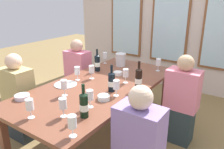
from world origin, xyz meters
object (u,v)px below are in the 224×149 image
wine_glass_6 (158,62)px  seated_person_0 (78,76)px  tasting_bowl_1 (118,73)px  wine_glass_7 (63,104)px  dining_table (100,89)px  wine_glass_0 (126,74)px  wine_glass_5 (64,85)px  wine_glass_10 (116,85)px  wine_glass_4 (77,71)px  wine_bottle_1 (112,82)px  wine_glass_1 (105,56)px  metal_pitcher (121,60)px  wine_glass_8 (90,96)px  wine_bottle_2 (139,79)px  wine_glass_2 (30,105)px  tasting_bowl_0 (104,98)px  wine_bottle_3 (84,105)px  tasting_bowl_2 (22,97)px  white_plate_0 (66,84)px  wine_glass_3 (92,70)px  seated_person_1 (181,102)px  wine_glass_9 (72,122)px  seated_person_2 (19,100)px  wine_bottle_0 (97,63)px

wine_glass_6 → seated_person_0: bearing=-163.6°
tasting_bowl_1 → wine_glass_7: bearing=-80.1°
dining_table → wine_glass_0: 0.36m
wine_glass_5 → wine_glass_7: 0.44m
wine_glass_5 → wine_glass_10: same height
wine_glass_4 → wine_glass_5: size_ratio=1.00×
wine_bottle_1 → wine_glass_1: wine_bottle_1 is taller
metal_pitcher → wine_glass_1: metal_pitcher is taller
wine_glass_8 → wine_bottle_2: bearing=74.8°
wine_glass_0 → wine_glass_2: bearing=-102.0°
metal_pitcher → tasting_bowl_0: (0.48, -1.08, -0.07)m
tasting_bowl_1 → wine_glass_0: 0.32m
wine_bottle_3 → wine_glass_2: wine_bottle_3 is taller
seated_person_0 → wine_bottle_3: bearing=-45.4°
tasting_bowl_0 → tasting_bowl_2: 0.83m
wine_bottle_2 → wine_glass_1: size_ratio=1.88×
white_plate_0 → wine_glass_3: size_ratio=1.53×
tasting_bowl_1 → seated_person_1: size_ratio=0.10×
wine_bottle_2 → wine_glass_9: size_ratio=1.88×
seated_person_1 → tasting_bowl_1: bearing=-172.9°
dining_table → wine_glass_5: size_ratio=12.66×
metal_pitcher → wine_glass_6: (0.56, 0.09, 0.03)m
wine_bottle_2 → wine_glass_0: (-0.22, 0.09, -0.01)m
wine_glass_8 → wine_glass_5: bearing=172.6°
wine_glass_5 → wine_glass_8: same height
seated_person_2 → white_plate_0: bearing=31.0°
wine_bottle_0 → seated_person_0: 0.61m
wine_bottle_0 → wine_glass_0: 0.59m
wine_glass_2 → wine_glass_3: 1.06m
wine_glass_9 → seated_person_2: 1.39m
wine_glass_6 → wine_bottle_3: bearing=-90.7°
seated_person_2 → wine_glass_8: bearing=1.8°
wine_bottle_2 → wine_glass_1: 1.11m
wine_bottle_3 → wine_glass_6: size_ratio=1.74×
wine_glass_1 → seated_person_0: (-0.36, -0.23, -0.33)m
tasting_bowl_0 → wine_glass_2: wine_glass_2 is taller
wine_glass_5 → wine_glass_6: size_ratio=1.00×
tasting_bowl_1 → seated_person_1: 0.88m
wine_glass_3 → wine_glass_5: same height
wine_glass_10 → seated_person_2: size_ratio=0.16×
wine_glass_3 → wine_glass_8: same height
wine_bottle_3 → dining_table: bearing=116.9°
tasting_bowl_2 → wine_glass_9: size_ratio=0.85×
metal_pitcher → wine_glass_2: metal_pitcher is taller
wine_glass_5 → wine_bottle_0: bearing=104.6°
metal_pitcher → wine_glass_1: 0.27m
tasting_bowl_2 → wine_glass_6: bearing=64.4°
dining_table → tasting_bowl_1: bearing=91.7°
wine_glass_6 → metal_pitcher: bearing=-170.4°
wine_bottle_0 → tasting_bowl_2: (-0.08, -1.14, -0.10)m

